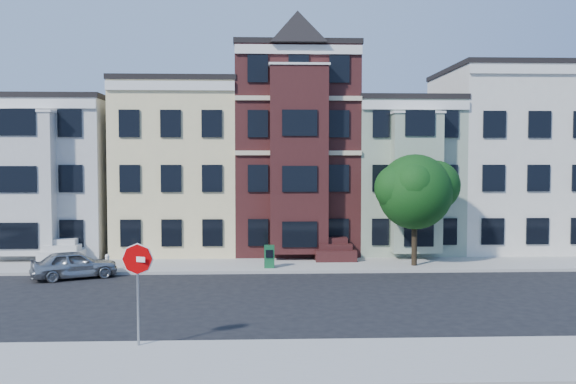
{
  "coord_description": "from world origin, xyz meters",
  "views": [
    {
      "loc": [
        -2.06,
        -25.38,
        5.69
      ],
      "look_at": [
        -0.87,
        3.1,
        4.2
      ],
      "focal_mm": 40.0,
      "sensor_mm": 36.0,
      "label": 1
    }
  ],
  "objects_px": {
    "fire_hydrant": "(107,264)",
    "newspaper_box": "(269,256)",
    "parked_car": "(74,264)",
    "street_tree": "(415,197)",
    "stop_sign": "(138,288)"
  },
  "relations": [
    {
      "from": "fire_hydrant",
      "to": "stop_sign",
      "type": "bearing_deg",
      "value": -72.89
    },
    {
      "from": "parked_car",
      "to": "stop_sign",
      "type": "height_order",
      "value": "stop_sign"
    },
    {
      "from": "parked_car",
      "to": "stop_sign",
      "type": "bearing_deg",
      "value": 179.62
    },
    {
      "from": "fire_hydrant",
      "to": "newspaper_box",
      "type": "bearing_deg",
      "value": 3.08
    },
    {
      "from": "street_tree",
      "to": "fire_hydrant",
      "type": "height_order",
      "value": "street_tree"
    },
    {
      "from": "newspaper_box",
      "to": "fire_hydrant",
      "type": "xyz_separation_m",
      "value": [
        -8.05,
        -0.43,
        -0.25
      ]
    },
    {
      "from": "parked_car",
      "to": "stop_sign",
      "type": "xyz_separation_m",
      "value": [
        5.23,
        -11.65,
        1.2
      ]
    },
    {
      "from": "newspaper_box",
      "to": "fire_hydrant",
      "type": "distance_m",
      "value": 8.06
    },
    {
      "from": "newspaper_box",
      "to": "stop_sign",
      "type": "height_order",
      "value": "stop_sign"
    },
    {
      "from": "fire_hydrant",
      "to": "stop_sign",
      "type": "distance_m",
      "value": 13.63
    },
    {
      "from": "street_tree",
      "to": "stop_sign",
      "type": "distance_m",
      "value": 18.09
    },
    {
      "from": "street_tree",
      "to": "fire_hydrant",
      "type": "xyz_separation_m",
      "value": [
        -15.57,
        -0.82,
        -3.24
      ]
    },
    {
      "from": "street_tree",
      "to": "parked_car",
      "type": "xyz_separation_m",
      "value": [
        -16.81,
        -2.13,
        -3.04
      ]
    },
    {
      "from": "parked_car",
      "to": "street_tree",
      "type": "bearing_deg",
      "value": -107.33
    },
    {
      "from": "parked_car",
      "to": "newspaper_box",
      "type": "height_order",
      "value": "parked_car"
    }
  ]
}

